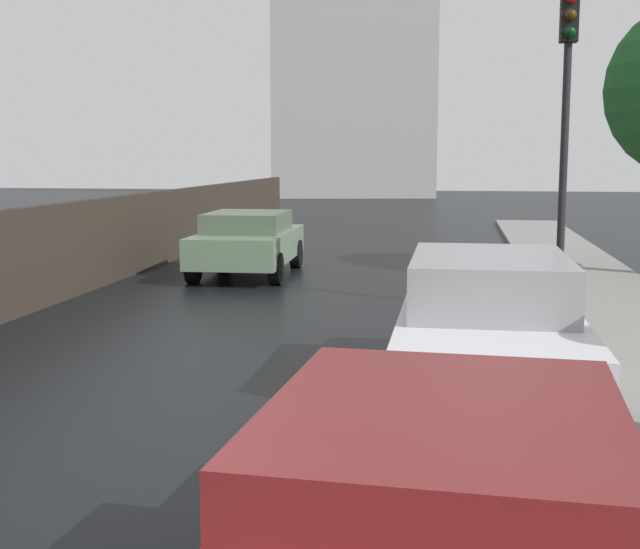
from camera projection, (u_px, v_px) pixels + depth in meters
The scene contains 4 objects.
car_white_near_kerb at pixel (489, 324), 8.82m from camera, with size 1.88×4.38×1.49m.
car_green_mid_road at pixel (248, 241), 17.98m from camera, with size 1.98×3.96×1.33m.
car_red_behind_camera at pixel (444, 542), 3.93m from camera, with size 2.06×4.13×1.42m.
traffic_light at pixel (567, 94), 12.94m from camera, with size 0.26×0.39×4.81m.
Camera 1 is at (2.49, -2.35, 2.51)m, focal length 47.90 mm.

